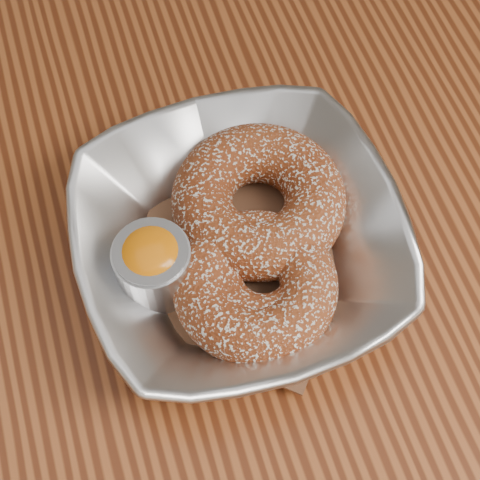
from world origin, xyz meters
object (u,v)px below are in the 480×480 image
object	(u,v)px
serving_bowl	(240,243)
donut_front	(263,277)
table	(130,413)
donut_back	(259,200)
ramekin	(153,265)
donut_extra	(255,286)

from	to	relation	value
serving_bowl	donut_front	distance (m)	0.03
table	donut_back	distance (m)	0.19
table	ramekin	world-z (taller)	ramekin
donut_back	ramekin	distance (m)	0.08
table	donut_back	xyz separation A→B (m)	(0.12, 0.07, 0.13)
donut_back	donut_extra	distance (m)	0.06
serving_bowl	donut_extra	world-z (taller)	serving_bowl
donut_front	ramekin	size ratio (longest dim) A/B	1.71
serving_bowl	donut_front	world-z (taller)	serving_bowl
donut_back	donut_extra	size ratio (longest dim) A/B	1.11
serving_bowl	ramekin	xyz separation A→B (m)	(-0.06, -0.00, 0.01)
donut_back	donut_front	world-z (taller)	donut_back
donut_back	ramekin	xyz separation A→B (m)	(-0.08, -0.03, 0.00)
serving_bowl	donut_back	xyz separation A→B (m)	(0.02, 0.02, 0.00)
donut_extra	table	bearing A→B (deg)	-170.43
donut_extra	ramekin	bearing A→B (deg)	152.05
table	ramekin	size ratio (longest dim) A/B	23.52
ramekin	donut_back	bearing A→B (deg)	19.02
table	donut_extra	world-z (taller)	donut_extra
donut_front	ramekin	world-z (taller)	ramekin
serving_bowl	donut_back	distance (m)	0.03
donut_back	donut_front	bearing A→B (deg)	-105.30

